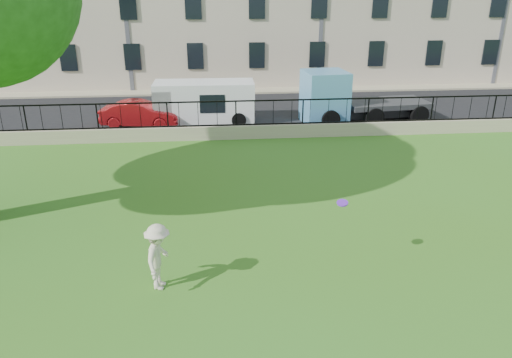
{
  "coord_description": "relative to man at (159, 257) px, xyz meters",
  "views": [
    {
      "loc": [
        -1.13,
        -9.53,
        6.64
      ],
      "look_at": [
        0.09,
        3.5,
        1.4
      ],
      "focal_mm": 35.0,
      "sensor_mm": 36.0,
      "label": 1
    }
  ],
  "objects": [
    {
      "name": "retaining_wall",
      "position": [
        2.41,
        11.53,
        -0.5
      ],
      "size": [
        50.0,
        0.4,
        0.6
      ],
      "primitive_type": "cube",
      "color": "tan",
      "rests_on": "ground"
    },
    {
      "name": "blue_truck",
      "position": [
        8.93,
        13.93,
        0.48
      ],
      "size": [
        6.28,
        2.75,
        2.56
      ],
      "primitive_type": "cube",
      "rotation": [
        0.0,
        0.0,
        0.1
      ],
      "color": "#599ED1",
      "rests_on": "street"
    },
    {
      "name": "red_sedan",
      "position": [
        -2.09,
        13.93,
        -0.18
      ],
      "size": [
        3.9,
        1.79,
        1.24
      ],
      "primitive_type": "imported",
      "rotation": [
        0.0,
        0.0,
        1.44
      ],
      "color": "#B4161B",
      "rests_on": "street"
    },
    {
      "name": "ground",
      "position": [
        2.41,
        -0.47,
        -0.8
      ],
      "size": [
        120.0,
        120.0,
        0.0
      ],
      "primitive_type": "plane",
      "color": "#40721B",
      "rests_on": "ground"
    },
    {
      "name": "frisbee",
      "position": [
        4.32,
        0.5,
        0.94
      ],
      "size": [
        0.32,
        0.31,
        0.12
      ],
      "primitive_type": "cylinder",
      "rotation": [
        0.21,
        -0.14,
        0.17
      ],
      "color": "#6622C5"
    },
    {
      "name": "man",
      "position": [
        0.0,
        0.0,
        0.0
      ],
      "size": [
        0.79,
        1.13,
        1.6
      ],
      "primitive_type": "imported",
      "rotation": [
        0.0,
        0.0,
        1.37
      ],
      "color": "beige",
      "rests_on": "ground"
    },
    {
      "name": "street",
      "position": [
        2.41,
        16.23,
        -0.79
      ],
      "size": [
        60.0,
        9.0,
        0.01
      ],
      "primitive_type": "cube",
      "color": "black",
      "rests_on": "ground"
    },
    {
      "name": "iron_railing",
      "position": [
        2.41,
        11.53,
        0.35
      ],
      "size": [
        50.0,
        0.05,
        1.13
      ],
      "color": "black",
      "rests_on": "retaining_wall"
    },
    {
      "name": "white_van",
      "position": [
        1.02,
        14.34,
        0.22
      ],
      "size": [
        4.9,
        2.0,
        2.04
      ],
      "primitive_type": "cube",
      "rotation": [
        0.0,
        0.0,
        -0.02
      ],
      "color": "white",
      "rests_on": "street"
    },
    {
      "name": "sidewalk",
      "position": [
        2.41,
        21.43,
        -0.74
      ],
      "size": [
        60.0,
        1.4,
        0.12
      ],
      "primitive_type": "cube",
      "color": "tan",
      "rests_on": "ground"
    }
  ]
}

